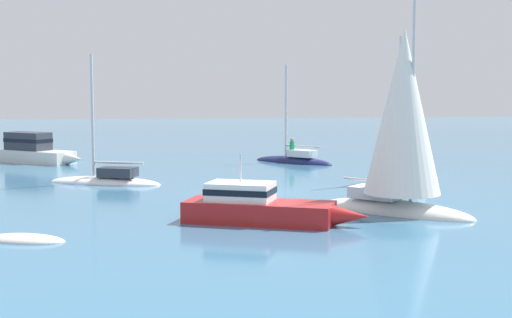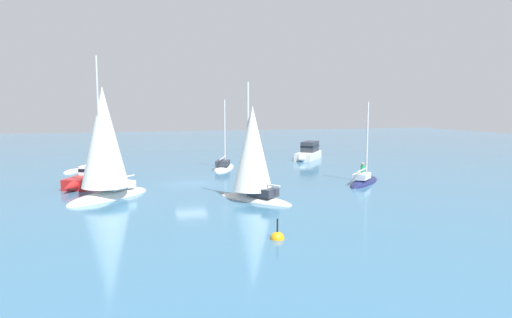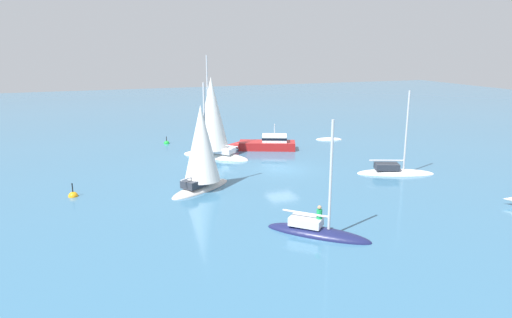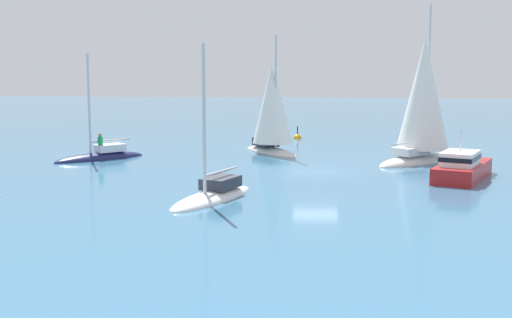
{
  "view_description": "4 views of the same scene",
  "coord_description": "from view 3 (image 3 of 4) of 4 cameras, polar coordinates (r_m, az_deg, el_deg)",
  "views": [
    {
      "loc": [
        5.54,
        35.46,
        5.29
      ],
      "look_at": [
        -0.21,
        -7.04,
        0.96
      ],
      "focal_mm": 51.75,
      "sensor_mm": 36.0,
      "label": 1
    },
    {
      "loc": [
        -36.94,
        5.33,
        6.25
      ],
      "look_at": [
        3.6,
        -6.55,
        1.41
      ],
      "focal_mm": 32.33,
      "sensor_mm": 36.0,
      "label": 2
    },
    {
      "loc": [
        -15.4,
        -35.42,
        10.5
      ],
      "look_at": [
        -1.67,
        1.96,
        0.61
      ],
      "focal_mm": 32.5,
      "sensor_mm": 36.0,
      "label": 3
    },
    {
      "loc": [
        38.53,
        0.29,
        6.14
      ],
      "look_at": [
        1.79,
        -3.2,
        0.92
      ],
      "focal_mm": 48.57,
      "sensor_mm": 36.0,
      "label": 4
    }
  ],
  "objects": [
    {
      "name": "ketch",
      "position": [
        26.83,
        7.5,
        -8.89
      ],
      "size": [
        5.39,
        5.35,
        7.07
      ],
      "rotation": [
        0.0,
        0.0,
        5.5
      ],
      "color": "#191E4C",
      "rests_on": "ground"
    },
    {
      "name": "ketch_1",
      "position": [
        34.15,
        -6.76,
        0.94
      ],
      "size": [
        5.79,
        4.76,
        8.23
      ],
      "rotation": [
        0.0,
        0.0,
        0.61
      ],
      "color": "silver",
      "rests_on": "ground"
    },
    {
      "name": "sailboat",
      "position": [
        40.27,
        16.68,
        -1.56
      ],
      "size": [
        6.58,
        3.95,
        7.3
      ],
      "rotation": [
        0.0,
        0.0,
        5.91
      ],
      "color": "white",
      "rests_on": "ground"
    },
    {
      "name": "channel_buoy",
      "position": [
        35.42,
        -21.57,
        -4.3
      ],
      "size": [
        0.68,
        0.68,
        1.32
      ],
      "color": "orange",
      "rests_on": "ground"
    },
    {
      "name": "powerboat",
      "position": [
        47.44,
        1.34,
        1.93
      ],
      "size": [
        7.08,
        4.09,
        2.65
      ],
      "rotation": [
        0.0,
        0.0,
        2.75
      ],
      "color": "#B21E1E",
      "rests_on": "ground"
    },
    {
      "name": "skiff",
      "position": [
        53.09,
        8.96,
        2.37
      ],
      "size": [
        3.21,
        2.08,
        0.48
      ],
      "rotation": [
        0.0,
        0.0,
        2.82
      ],
      "color": "silver",
      "rests_on": "ground"
    },
    {
      "name": "sloop",
      "position": [
        43.84,
        -5.38,
        4.57
      ],
      "size": [
        6.35,
        6.37,
        10.06
      ],
      "rotation": [
        0.0,
        0.0,
        2.35
      ],
      "color": "silver",
      "rests_on": "ground"
    },
    {
      "name": "mooring_buoy",
      "position": [
        51.31,
        -10.94,
        1.89
      ],
      "size": [
        0.62,
        0.62,
        1.08
      ],
      "color": "green",
      "rests_on": "ground"
    },
    {
      "name": "ground_plane",
      "position": [
        40.03,
        3.21,
        -1.28
      ],
      "size": [
        160.0,
        160.0,
        0.0
      ],
      "primitive_type": "plane",
      "color": "teal"
    }
  ]
}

